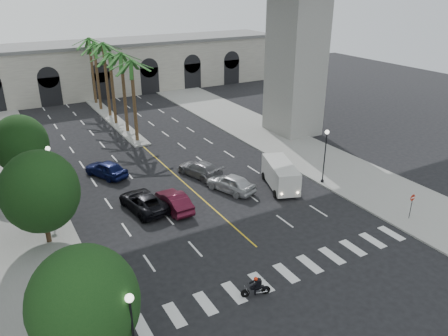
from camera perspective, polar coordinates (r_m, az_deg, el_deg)
ground at (r=30.89m, az=6.40°, el=-12.01°), size 140.00×140.00×0.00m
sidewalk_left at (r=39.35m, az=-25.86°, el=-6.01°), size 8.00×100.00×0.15m
sidewalk_right at (r=49.64m, az=10.51°, el=1.97°), size 8.00×100.00×0.15m
median at (r=62.66m, az=-14.24°, el=6.15°), size 2.00×24.00×0.20m
pier_building at (r=77.86m, az=-18.13°, el=12.15°), size 71.00×10.50×8.50m
palm_a at (r=51.25m, az=-12.03°, el=13.02°), size 3.20×3.20×10.30m
palm_b at (r=55.01m, az=-13.30°, el=13.88°), size 3.20×3.20×10.60m
palm_c at (r=58.81m, az=-14.73°, el=13.86°), size 3.20×3.20×10.10m
palm_d at (r=62.62m, az=-15.52°, el=15.00°), size 3.20×3.20×10.90m
palm_e at (r=66.47m, az=-16.61°, el=14.91°), size 3.20×3.20×10.40m
palm_f at (r=70.38m, az=-17.22°, el=15.49°), size 3.20×3.20×10.70m
street_tree_near at (r=22.09m, az=-17.80°, el=-16.54°), size 5.20×5.20×6.89m
street_tree_mid at (r=33.13m, az=-22.89°, el=-2.85°), size 5.44×5.44×7.21m
street_tree_far at (r=44.43m, az=-25.03°, el=2.82°), size 5.04×5.04×6.68m
lamp_post_left_near at (r=21.35m, az=-11.80°, el=-20.28°), size 0.40×0.40×5.35m
lamp_post_left_far at (r=39.16m, az=-21.62°, el=-0.27°), size 0.40×0.40×5.35m
lamp_post_right at (r=41.41m, az=13.07°, el=2.06°), size 0.40×0.40×5.35m
traffic_signal_near at (r=23.66m, az=-13.44°, el=-17.66°), size 0.25×0.18×3.65m
traffic_signal_far at (r=26.78m, az=-16.00°, el=-12.51°), size 0.25×0.18×3.65m
motorcycle_rider at (r=27.59m, az=4.29°, el=-15.24°), size 1.84×0.68×1.36m
car_a at (r=39.78m, az=0.89°, el=-1.96°), size 3.52×5.20×1.64m
car_b at (r=36.92m, az=-6.53°, el=-4.31°), size 1.73×4.73×1.55m
car_c at (r=37.28m, az=-10.50°, el=-4.31°), size 3.26×5.75×1.51m
car_d at (r=42.97m, az=-3.16°, el=-0.11°), size 3.51×5.56×1.50m
car_e at (r=44.28m, az=-15.13°, el=-0.10°), size 3.74×5.17×1.63m
cargo_van at (r=40.55m, az=7.40°, el=-0.86°), size 3.82×6.00×2.40m
pedestrian_a at (r=28.88m, az=-17.80°, el=-13.63°), size 0.65×0.50×1.62m
do_not_enter_sign at (r=37.75m, az=23.34°, el=-4.05°), size 0.56×0.07×2.29m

